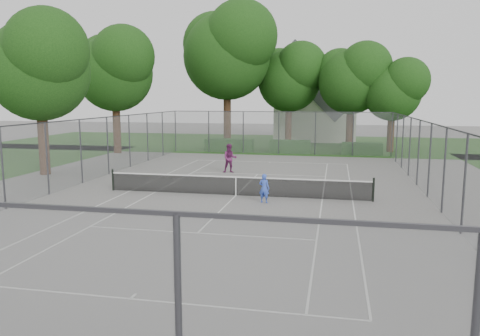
% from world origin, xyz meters
% --- Properties ---
extents(ground, '(120.00, 120.00, 0.00)m').
position_xyz_m(ground, '(0.00, 0.00, 0.00)').
color(ground, slate).
rests_on(ground, ground).
extents(grass_far, '(60.00, 20.00, 0.00)m').
position_xyz_m(grass_far, '(0.00, 26.00, 0.00)').
color(grass_far, '#1C4413').
rests_on(grass_far, ground).
extents(court_markings, '(11.03, 23.83, 0.01)m').
position_xyz_m(court_markings, '(0.00, 0.00, 0.01)').
color(court_markings, silver).
rests_on(court_markings, ground).
extents(tennis_net, '(12.87, 0.10, 1.10)m').
position_xyz_m(tennis_net, '(0.00, 0.00, 0.51)').
color(tennis_net, black).
rests_on(tennis_net, ground).
extents(perimeter_fence, '(18.08, 34.08, 3.52)m').
position_xyz_m(perimeter_fence, '(0.00, 0.00, 1.81)').
color(perimeter_fence, '#38383D').
rests_on(perimeter_fence, ground).
extents(tree_far_left, '(9.15, 8.36, 13.16)m').
position_xyz_m(tree_far_left, '(-5.19, 20.88, 9.05)').
color(tree_far_left, '#361F13').
rests_on(tree_far_left, ground).
extents(tree_far_midleft, '(6.81, 6.22, 9.79)m').
position_xyz_m(tree_far_midleft, '(0.24, 23.37, 6.72)').
color(tree_far_midleft, '#361F13').
rests_on(tree_far_midleft, ground).
extents(tree_far_midright, '(6.59, 6.01, 9.47)m').
position_xyz_m(tree_far_midright, '(5.92, 21.50, 6.50)').
color(tree_far_midright, '#361F13').
rests_on(tree_far_midright, ground).
extents(tree_far_right, '(5.54, 5.06, 7.97)m').
position_xyz_m(tree_far_right, '(9.34, 20.35, 5.47)').
color(tree_far_right, '#361F13').
rests_on(tree_far_right, ground).
extents(tree_side_back, '(7.26, 6.63, 10.44)m').
position_xyz_m(tree_side_back, '(-13.39, 14.93, 7.17)').
color(tree_side_back, '#361F13').
rests_on(tree_side_back, ground).
extents(tree_side_front, '(6.80, 6.21, 9.78)m').
position_xyz_m(tree_side_front, '(-12.73, 3.77, 6.72)').
color(tree_side_front, '#361F13').
rests_on(tree_side_front, ground).
extents(hedge_left, '(4.20, 1.26, 1.05)m').
position_xyz_m(hedge_left, '(-4.50, 18.32, 0.53)').
color(hedge_left, '#1C4616').
rests_on(hedge_left, ground).
extents(hedge_mid, '(3.40, 0.97, 1.07)m').
position_xyz_m(hedge_mid, '(0.87, 18.08, 0.53)').
color(hedge_mid, '#1C4616').
rests_on(hedge_mid, ground).
extents(hedge_right, '(3.27, 1.20, 0.98)m').
position_xyz_m(hedge_right, '(6.77, 17.82, 0.49)').
color(hedge_right, '#1C4616').
rests_on(hedge_right, ground).
extents(house, '(8.41, 6.52, 10.47)m').
position_xyz_m(house, '(2.43, 30.20, 4.21)').
color(house, white).
rests_on(house, ground).
extents(girl_player, '(0.53, 0.40, 1.32)m').
position_xyz_m(girl_player, '(1.56, -1.20, 0.66)').
color(girl_player, blue).
rests_on(girl_player, ground).
extents(woman_player, '(1.04, 0.90, 1.81)m').
position_xyz_m(woman_player, '(-1.80, 6.66, 0.90)').
color(woman_player, '#672254').
rests_on(woman_player, ground).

